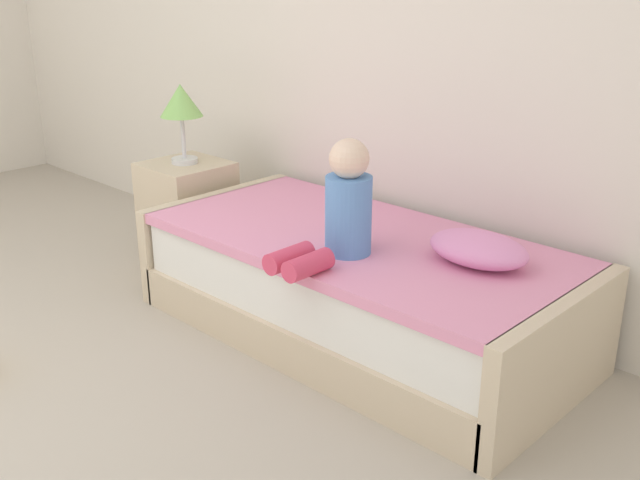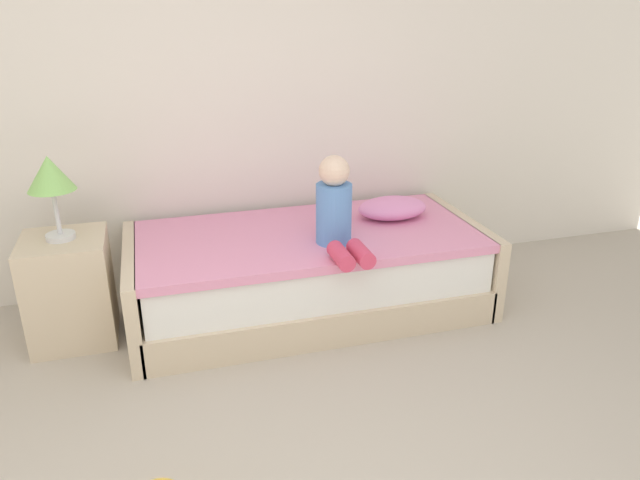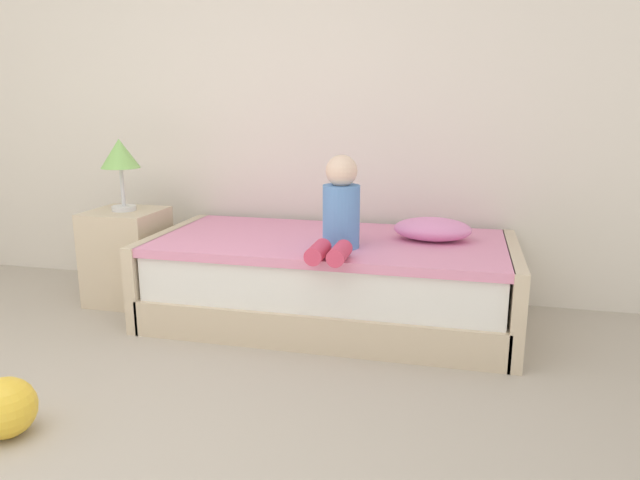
{
  "view_description": "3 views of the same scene",
  "coord_description": "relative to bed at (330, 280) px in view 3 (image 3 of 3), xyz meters",
  "views": [
    {
      "loc": [
        2.7,
        -0.44,
        1.67
      ],
      "look_at": [
        0.6,
        1.75,
        0.55
      ],
      "focal_mm": 41.88,
      "sensor_mm": 36.0,
      "label": 1
    },
    {
      "loc": [
        -0.25,
        -1.16,
        1.78
      ],
      "look_at": [
        0.6,
        1.75,
        0.55
      ],
      "focal_mm": 33.44,
      "sensor_mm": 36.0,
      "label": 2
    },
    {
      "loc": [
        1.33,
        -1.21,
        1.28
      ],
      "look_at": [
        0.6,
        1.75,
        0.55
      ],
      "focal_mm": 32.83,
      "sensor_mm": 36.0,
      "label": 3
    }
  ],
  "objects": [
    {
      "name": "wall_rear",
      "position": [
        -0.6,
        0.6,
        1.2
      ],
      "size": [
        7.2,
        0.1,
        2.9
      ],
      "primitive_type": "cube",
      "color": "silver",
      "rests_on": "ground"
    },
    {
      "name": "bed",
      "position": [
        0.0,
        0.0,
        0.0
      ],
      "size": [
        2.11,
        1.0,
        0.5
      ],
      "color": "beige",
      "rests_on": "ground"
    },
    {
      "name": "table_lamp",
      "position": [
        -1.35,
        0.03,
        0.69
      ],
      "size": [
        0.24,
        0.24,
        0.45
      ],
      "color": "silver",
      "rests_on": "nightstand"
    },
    {
      "name": "child_figure",
      "position": [
        0.1,
        -0.23,
        0.46
      ],
      "size": [
        0.2,
        0.51,
        0.5
      ],
      "color": "#598CD1",
      "rests_on": "bed"
    },
    {
      "name": "toy_ball",
      "position": [
        -0.95,
        -1.51,
        -0.13
      ],
      "size": [
        0.24,
        0.24,
        0.24
      ],
      "primitive_type": "sphere",
      "color": "yellow",
      "rests_on": "ground"
    },
    {
      "name": "pillow",
      "position": [
        0.58,
        0.1,
        0.32
      ],
      "size": [
        0.44,
        0.3,
        0.13
      ],
      "primitive_type": "ellipsoid",
      "color": "#EA8CC6",
      "rests_on": "bed"
    },
    {
      "name": "nightstand",
      "position": [
        -1.35,
        0.03,
        0.05
      ],
      "size": [
        0.44,
        0.44,
        0.6
      ],
      "primitive_type": "cube",
      "color": "beige",
      "rests_on": "ground"
    }
  ]
}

